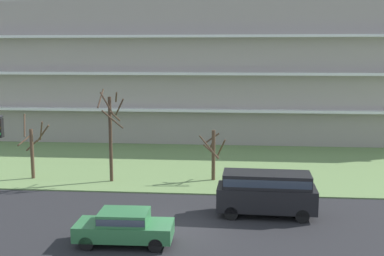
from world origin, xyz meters
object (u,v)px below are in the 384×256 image
(tree_left, at_px, (111,132))
(sedan_green_center_left, at_px, (124,226))
(tree_center, at_px, (213,153))
(van_black_near_left, at_px, (266,190))
(tree_far_left, at_px, (33,148))

(tree_left, relative_size, sedan_green_center_left, 1.41)
(tree_center, bearing_deg, tree_left, -172.40)
(tree_left, relative_size, van_black_near_left, 1.19)
(tree_far_left, xyz_separation_m, tree_center, (12.40, 0.53, -0.25))
(tree_center, height_order, sedan_green_center_left, tree_center)
(tree_center, relative_size, sedan_green_center_left, 0.79)
(van_black_near_left, bearing_deg, tree_center, -63.18)
(tree_left, bearing_deg, sedan_green_center_left, -72.47)
(tree_center, distance_m, sedan_green_center_left, 11.88)
(tree_center, distance_m, van_black_near_left, 7.51)
(tree_center, bearing_deg, tree_far_left, -177.55)
(tree_far_left, bearing_deg, tree_center, 2.45)
(van_black_near_left, bearing_deg, tree_left, -28.58)
(van_black_near_left, relative_size, sedan_green_center_left, 1.19)
(tree_left, xyz_separation_m, van_black_near_left, (9.94, -5.89, -2.04))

